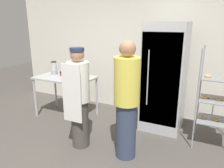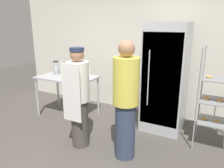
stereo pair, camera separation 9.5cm
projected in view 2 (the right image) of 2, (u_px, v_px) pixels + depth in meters
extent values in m
plane|color=#4C4742|center=(85.00, 162.00, 3.17)|extent=(14.00, 14.00, 0.00)
cube|color=silver|center=(143.00, 46.00, 4.71)|extent=(6.40, 0.12, 2.94)
cube|color=#ADAFB5|center=(165.00, 78.00, 3.98)|extent=(0.73, 0.72, 1.97)
cube|color=#93959B|center=(160.00, 81.00, 3.67)|extent=(0.67, 0.02, 1.62)
cylinder|color=silver|center=(148.00, 78.00, 3.73)|extent=(0.02, 0.02, 0.97)
cylinder|color=#93969B|center=(197.00, 102.00, 3.28)|extent=(0.02, 0.02, 1.61)
cylinder|color=#93969B|center=(201.00, 93.00, 3.72)|extent=(0.02, 0.02, 1.61)
cube|color=gray|center=(217.00, 122.00, 3.47)|extent=(0.55, 0.47, 0.01)
torus|color=#DBA351|center=(204.00, 118.00, 3.55)|extent=(0.10, 0.10, 0.03)
torus|color=#DBA351|center=(217.00, 121.00, 3.46)|extent=(0.10, 0.10, 0.03)
cube|color=gray|center=(220.00, 101.00, 3.37)|extent=(0.55, 0.47, 0.01)
torus|color=#DBA351|center=(206.00, 98.00, 3.45)|extent=(0.11, 0.11, 0.03)
torus|color=#DBA351|center=(220.00, 100.00, 3.37)|extent=(0.11, 0.11, 0.03)
cube|color=gray|center=(223.00, 79.00, 3.28)|extent=(0.55, 0.47, 0.01)
torus|color=#DBA351|center=(209.00, 77.00, 3.36)|extent=(0.10, 0.10, 0.03)
cube|color=#ADAFB5|center=(67.00, 77.00, 4.57)|extent=(1.21, 0.73, 0.04)
cylinder|color=#ADAFB5|center=(37.00, 97.00, 4.66)|extent=(0.04, 0.04, 0.83)
cylinder|color=#ADAFB5|center=(81.00, 106.00, 4.16)|extent=(0.04, 0.04, 0.83)
cylinder|color=#ADAFB5|center=(58.00, 89.00, 5.22)|extent=(0.04, 0.04, 0.83)
cylinder|color=#ADAFB5|center=(98.00, 96.00, 4.72)|extent=(0.04, 0.04, 0.83)
cube|color=white|center=(82.00, 78.00, 4.37)|extent=(0.24, 0.20, 0.05)
cube|color=white|center=(85.00, 71.00, 4.42)|extent=(0.24, 0.01, 0.20)
torus|color=#669EC6|center=(78.00, 76.00, 4.35)|extent=(0.07, 0.07, 0.02)
torus|color=#669EC6|center=(81.00, 76.00, 4.33)|extent=(0.07, 0.07, 0.02)
torus|color=#669EC6|center=(84.00, 77.00, 4.30)|extent=(0.07, 0.07, 0.02)
torus|color=#669EC6|center=(81.00, 75.00, 4.42)|extent=(0.07, 0.07, 0.02)
torus|color=#669EC6|center=(83.00, 76.00, 4.39)|extent=(0.07, 0.07, 0.02)
cylinder|color=#99999E|center=(56.00, 72.00, 4.77)|extent=(0.14, 0.14, 0.10)
cylinder|color=#B2BCC1|center=(56.00, 66.00, 4.73)|extent=(0.11, 0.11, 0.17)
cylinder|color=black|center=(56.00, 62.00, 4.71)|extent=(0.11, 0.11, 0.02)
cube|color=#B72D2D|center=(70.00, 74.00, 4.65)|extent=(0.30, 0.23, 0.05)
cube|color=#232328|center=(70.00, 72.00, 4.64)|extent=(0.29, 0.21, 0.05)
cylinder|color=#47423D|center=(80.00, 123.00, 3.53)|extent=(0.28, 0.28, 0.78)
cylinder|color=silver|center=(78.00, 82.00, 3.34)|extent=(0.34, 0.34, 0.62)
sphere|color=#9E7051|center=(77.00, 55.00, 3.22)|extent=(0.21, 0.21, 0.21)
cube|color=white|center=(71.00, 93.00, 3.22)|extent=(0.32, 0.02, 0.89)
cylinder|color=#232D4C|center=(77.00, 49.00, 3.20)|extent=(0.21, 0.21, 0.06)
cylinder|color=#333D56|center=(125.00, 131.00, 3.22)|extent=(0.30, 0.30, 0.84)
cylinder|color=#DBCC4C|center=(126.00, 81.00, 3.01)|extent=(0.37, 0.37, 0.67)
sphere|color=#9E7051|center=(127.00, 49.00, 2.89)|extent=(0.23, 0.23, 0.23)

